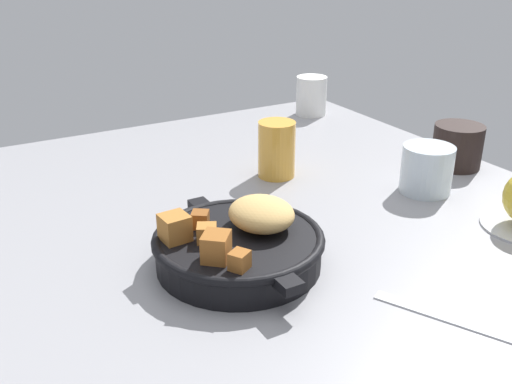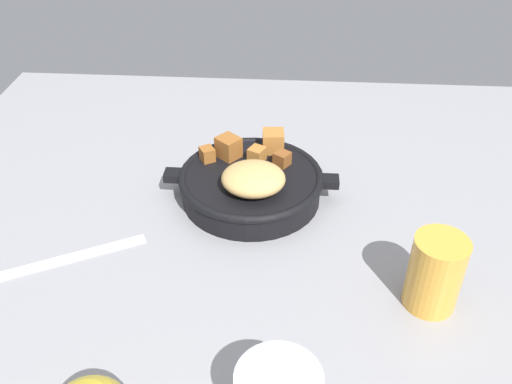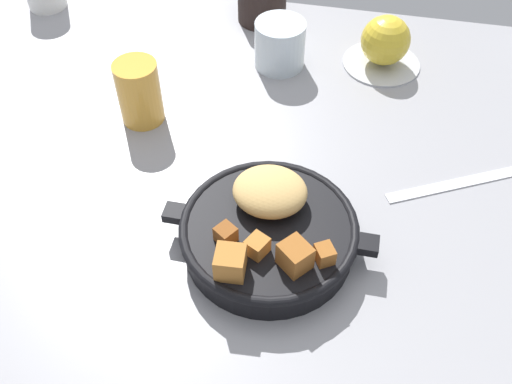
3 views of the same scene
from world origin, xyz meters
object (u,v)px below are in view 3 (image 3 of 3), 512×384
object	(u,v)px
red_apple	(386,40)
juice_glass_amber	(139,92)
cast_iron_skillet	(269,230)
butter_knife	(465,182)
water_glass_short	(280,44)
coffee_mug_dark	(262,0)

from	to	relation	value
red_apple	juice_glass_amber	distance (cm)	38.83
cast_iron_skillet	butter_knife	xyz separation A→B (cm)	(23.31, 15.09, -2.67)
red_apple	butter_knife	size ratio (longest dim) A/B	0.35
water_glass_short	juice_glass_amber	bearing A→B (deg)	-135.38
butter_knife	water_glass_short	world-z (taller)	water_glass_short
juice_glass_amber	water_glass_short	xyz separation A→B (cm)	(17.06, 16.83, -0.93)
cast_iron_skillet	butter_knife	distance (cm)	27.90
cast_iron_skillet	juice_glass_amber	xyz separation A→B (cm)	(-22.16, 18.78, 1.80)
coffee_mug_dark	red_apple	bearing A→B (deg)	-22.82
cast_iron_skillet	coffee_mug_dark	size ratio (longest dim) A/B	2.99
butter_knife	coffee_mug_dark	size ratio (longest dim) A/B	2.62
red_apple	butter_knife	bearing A→B (deg)	-62.73
red_apple	juice_glass_amber	bearing A→B (deg)	-148.61
juice_glass_amber	butter_knife	bearing A→B (deg)	-4.64
red_apple	water_glass_short	world-z (taller)	red_apple
coffee_mug_dark	cast_iron_skillet	bearing A→B (deg)	-77.73
water_glass_short	red_apple	bearing A→B (deg)	11.91
red_apple	coffee_mug_dark	size ratio (longest dim) A/B	0.92
red_apple	water_glass_short	bearing A→B (deg)	-168.09
red_apple	coffee_mug_dark	bearing A→B (deg)	157.18
water_glass_short	cast_iron_skillet	bearing A→B (deg)	-81.84
coffee_mug_dark	butter_knife	bearing A→B (deg)	-44.29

